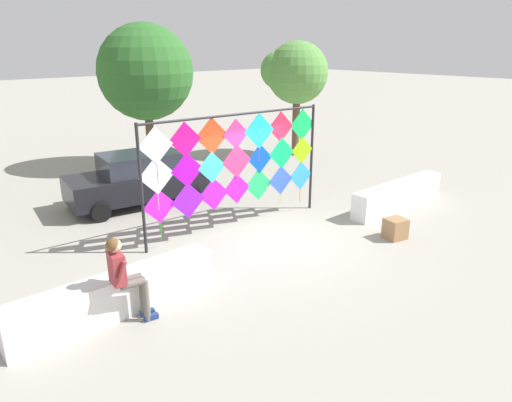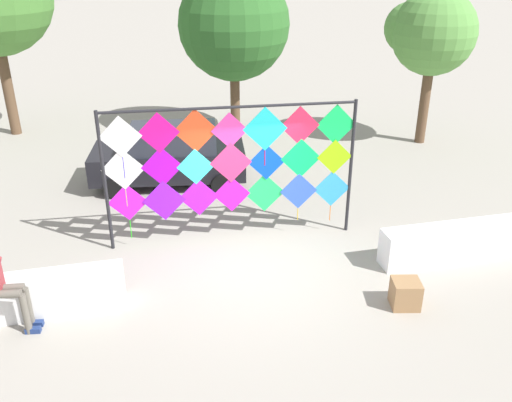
{
  "view_description": "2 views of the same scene",
  "coord_description": "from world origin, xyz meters",
  "px_view_note": "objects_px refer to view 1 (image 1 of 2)",
  "views": [
    {
      "loc": [
        -7.06,
        -7.3,
        4.46
      ],
      "look_at": [
        -0.48,
        0.3,
        1.06
      ],
      "focal_mm": 32.77,
      "sensor_mm": 36.0,
      "label": 1
    },
    {
      "loc": [
        -2.01,
        -8.59,
        5.67
      ],
      "look_at": [
        0.18,
        0.73,
        1.15
      ],
      "focal_mm": 38.11,
      "sensor_mm": 36.0,
      "label": 2
    }
  ],
  "objects_px": {
    "tree_broadleaf": "(294,73)",
    "parked_car": "(138,179)",
    "tree_far_right": "(145,70)",
    "kite_display_rack": "(236,159)",
    "cardboard_box_large": "(395,229)",
    "seated_vendor": "(125,273)"
  },
  "relations": [
    {
      "from": "cardboard_box_large",
      "to": "tree_broadleaf",
      "type": "relative_size",
      "value": 0.11
    },
    {
      "from": "kite_display_rack",
      "to": "tree_far_right",
      "type": "bearing_deg",
      "value": 78.12
    },
    {
      "from": "cardboard_box_large",
      "to": "tree_far_right",
      "type": "xyz_separation_m",
      "value": [
        -0.97,
        10.05,
        3.29
      ]
    },
    {
      "from": "kite_display_rack",
      "to": "seated_vendor",
      "type": "height_order",
      "value": "kite_display_rack"
    },
    {
      "from": "kite_display_rack",
      "to": "parked_car",
      "type": "distance_m",
      "value": 3.63
    },
    {
      "from": "kite_display_rack",
      "to": "tree_far_right",
      "type": "relative_size",
      "value": 0.98
    },
    {
      "from": "parked_car",
      "to": "tree_broadleaf",
      "type": "distance_m",
      "value": 8.42
    },
    {
      "from": "kite_display_rack",
      "to": "seated_vendor",
      "type": "relative_size",
      "value": 3.21
    },
    {
      "from": "kite_display_rack",
      "to": "tree_broadleaf",
      "type": "relative_size",
      "value": 1.11
    },
    {
      "from": "tree_broadleaf",
      "to": "parked_car",
      "type": "bearing_deg",
      "value": -168.68
    },
    {
      "from": "seated_vendor",
      "to": "parked_car",
      "type": "xyz_separation_m",
      "value": [
        3.08,
        5.51,
        -0.18
      ]
    },
    {
      "from": "tree_far_right",
      "to": "tree_broadleaf",
      "type": "bearing_deg",
      "value": -21.47
    },
    {
      "from": "seated_vendor",
      "to": "tree_broadleaf",
      "type": "height_order",
      "value": "tree_broadleaf"
    },
    {
      "from": "kite_display_rack",
      "to": "parked_car",
      "type": "bearing_deg",
      "value": 106.18
    },
    {
      "from": "kite_display_rack",
      "to": "cardboard_box_large",
      "type": "relative_size",
      "value": 10.29
    },
    {
      "from": "parked_car",
      "to": "tree_far_right",
      "type": "bearing_deg",
      "value": 56.51
    },
    {
      "from": "parked_car",
      "to": "cardboard_box_large",
      "type": "distance_m",
      "value": 7.23
    },
    {
      "from": "tree_broadleaf",
      "to": "cardboard_box_large",
      "type": "bearing_deg",
      "value": -119.28
    },
    {
      "from": "tree_far_right",
      "to": "tree_broadleaf",
      "type": "distance_m",
      "value": 5.82
    },
    {
      "from": "kite_display_rack",
      "to": "cardboard_box_large",
      "type": "bearing_deg",
      "value": -50.82
    },
    {
      "from": "parked_car",
      "to": "tree_broadleaf",
      "type": "bearing_deg",
      "value": 11.32
    },
    {
      "from": "cardboard_box_large",
      "to": "tree_broadleaf",
      "type": "xyz_separation_m",
      "value": [
        4.44,
        7.92,
        3.09
      ]
    }
  ]
}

